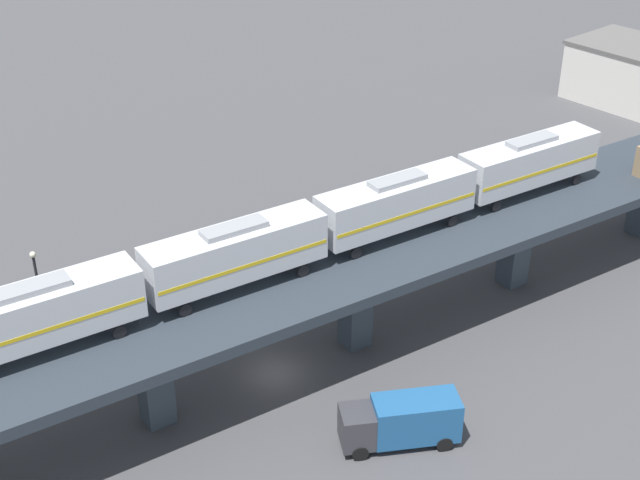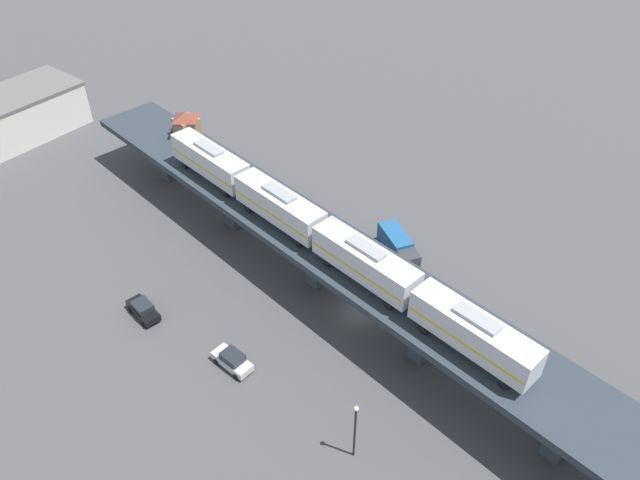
% 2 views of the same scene
% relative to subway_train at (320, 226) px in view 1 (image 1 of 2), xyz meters
% --- Properties ---
extents(ground_plane, '(400.00, 400.00, 0.00)m').
position_rel_subway_train_xyz_m(ground_plane, '(0.14, -4.70, -9.39)').
color(ground_plane, '#424244').
extents(elevated_viaduct, '(32.88, 90.86, 6.85)m').
position_rel_subway_train_xyz_m(elevated_viaduct, '(0.10, -4.85, -3.49)').
color(elevated_viaduct, '#283039').
rests_on(elevated_viaduct, ground).
extents(subway_train, '(16.12, 48.71, 4.45)m').
position_rel_subway_train_xyz_m(subway_train, '(0.00, 0.00, 0.00)').
color(subway_train, silver).
rests_on(subway_train, elevated_viaduct).
extents(street_car_silver, '(2.59, 4.66, 1.89)m').
position_rel_subway_train_xyz_m(street_car_silver, '(-12.71, 2.53, -8.45)').
color(street_car_silver, '#B7BABF').
rests_on(street_car_silver, ground).
extents(street_car_black, '(3.03, 4.74, 1.89)m').
position_rel_subway_train_xyz_m(street_car_black, '(-11.98, 14.97, -8.45)').
color(street_car_black, black).
rests_on(street_car_black, ground).
extents(delivery_truck, '(6.28, 7.01, 3.20)m').
position_rel_subway_train_xyz_m(delivery_truck, '(10.55, -4.47, -7.63)').
color(delivery_truck, '#333338').
rests_on(delivery_truck, ground).
extents(street_lamp, '(0.44, 0.44, 6.94)m').
position_rel_subway_train_xyz_m(street_lamp, '(-15.23, -12.40, -5.28)').
color(street_lamp, black).
rests_on(street_lamp, ground).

